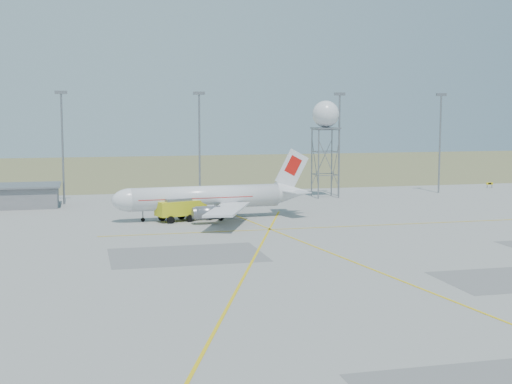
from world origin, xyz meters
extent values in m
plane|color=gray|center=(0.00, 0.00, 0.00)|extent=(400.00, 400.00, 0.00)
cube|color=#606839|center=(0.00, 140.00, 0.01)|extent=(400.00, 120.00, 0.03)
cube|color=gray|center=(-45.00, 64.00, 1.80)|extent=(18.00, 9.00, 3.60)
cube|color=gray|center=(-45.00, 64.00, 3.75)|extent=(19.00, 10.00, 0.30)
cylinder|color=gray|center=(-35.00, 66.00, 10.00)|extent=(0.36, 0.36, 20.00)
cube|color=gray|center=(-35.00, 66.00, 20.20)|extent=(2.20, 0.50, 0.60)
cylinder|color=gray|center=(-10.00, 66.00, 10.00)|extent=(0.36, 0.36, 20.00)
cube|color=gray|center=(-10.00, 66.00, 20.20)|extent=(2.20, 0.50, 0.60)
cylinder|color=gray|center=(18.00, 66.00, 10.00)|extent=(0.36, 0.36, 20.00)
cube|color=gray|center=(18.00, 66.00, 20.20)|extent=(2.20, 0.50, 0.60)
cylinder|color=gray|center=(40.00, 66.00, 10.00)|extent=(0.36, 0.36, 20.00)
cube|color=gray|center=(40.00, 66.00, 20.20)|extent=(2.20, 0.50, 0.60)
cylinder|color=black|center=(55.00, 72.00, 0.40)|extent=(0.10, 0.10, 0.80)
cylinder|color=black|center=(56.20, 72.00, 0.40)|extent=(0.10, 0.10, 0.80)
cube|color=yellow|center=(55.60, 72.00, 0.95)|extent=(1.60, 0.15, 0.50)
cube|color=black|center=(55.60, 71.92, 0.95)|extent=(0.80, 0.03, 0.30)
cylinder|color=silver|center=(-12.97, 42.37, 3.42)|extent=(23.57, 5.01, 3.60)
ellipsoid|color=silver|center=(-24.65, 41.66, 3.42)|extent=(5.97, 3.94, 3.60)
cube|color=black|center=(-25.73, 41.60, 3.96)|extent=(1.48, 2.06, 0.88)
cone|color=silver|center=(1.40, 43.24, 3.69)|extent=(5.61, 3.92, 3.60)
cube|color=silver|center=(1.40, 43.24, 7.47)|extent=(5.77, 0.62, 6.77)
cube|color=red|center=(1.58, 43.25, 8.10)|extent=(3.11, 0.49, 3.47)
cube|color=silver|center=(0.77, 46.08, 4.14)|extent=(3.17, 5.11, 0.16)
cube|color=silver|center=(1.12, 40.33, 4.14)|extent=(3.17, 5.11, 0.16)
cube|color=silver|center=(-12.12, 50.53, 2.52)|extent=(10.84, 14.66, 0.32)
cube|color=silver|center=(-11.14, 34.36, 2.52)|extent=(9.51, 14.95, 0.32)
cylinder|color=slate|center=(-14.19, 47.52, 1.71)|extent=(3.90, 2.29, 2.07)
cylinder|color=slate|center=(-13.56, 37.10, 1.71)|extent=(3.90, 2.29, 2.07)
cube|color=red|center=(-14.77, 42.26, 3.51)|extent=(18.18, 4.72, 0.11)
cylinder|color=black|center=(-22.85, 41.77, 0.40)|extent=(0.67, 0.67, 0.81)
cube|color=black|center=(-11.18, 42.48, 0.40)|extent=(1.22, 5.44, 0.81)
cylinder|color=gray|center=(-11.18, 42.48, 0.81)|extent=(0.23, 0.23, 1.62)
cylinder|color=gray|center=(12.57, 62.55, 6.78)|extent=(0.25, 0.25, 13.56)
cylinder|color=gray|center=(16.74, 62.55, 6.78)|extent=(0.25, 0.25, 13.56)
cylinder|color=gray|center=(16.74, 66.73, 6.78)|extent=(0.25, 0.25, 13.56)
cylinder|color=gray|center=(12.57, 66.73, 6.78)|extent=(0.25, 0.25, 13.56)
cube|color=gray|center=(14.65, 64.64, 13.56)|extent=(4.77, 4.77, 0.26)
sphere|color=silver|center=(14.65, 64.64, 16.28)|extent=(5.22, 5.22, 5.22)
cube|color=yellow|center=(-16.29, 41.42, 2.05)|extent=(9.73, 5.76, 2.26)
cube|color=yellow|center=(-13.16, 42.43, 2.98)|extent=(3.23, 3.49, 1.44)
cube|color=black|center=(-12.48, 42.65, 3.08)|extent=(0.92, 2.57, 1.03)
cube|color=gray|center=(-17.27, 41.11, 3.39)|extent=(5.64, 3.92, 0.41)
camera|label=1|loc=(-31.83, -67.28, 16.97)|focal=50.00mm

